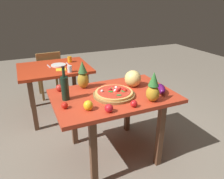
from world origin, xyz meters
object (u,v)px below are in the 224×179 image
object	(u,v)px
dinner_plate	(58,65)
melon	(133,79)
bell_pepper	(88,106)
tomato_by_bottle	(134,104)
pineapple_left	(83,76)
drinking_glass_water	(70,69)
wine_bottle	(65,88)
pineapple_right	(153,88)
background_table	(55,74)
tomato_at_corner	(65,105)
pizza	(114,92)
tomato_near_board	(59,88)
knife_utensil	(68,64)
tomato_beside_pepper	(109,108)
napkin_folded	(61,70)
display_table	(114,102)
pizza_board	(114,95)
eggplant	(161,89)
dining_chair	(49,72)
fork_utensil	(49,66)
drinking_glass_juice	(70,59)

from	to	relation	value
dinner_plate	melon	bearing A→B (deg)	-62.05
bell_pepper	tomato_by_bottle	xyz separation A→B (m)	(0.40, -0.12, -0.01)
pineapple_left	drinking_glass_water	bearing A→B (deg)	90.79
bell_pepper	wine_bottle	bearing A→B (deg)	115.14
pineapple_right	bell_pepper	xyz separation A→B (m)	(-0.63, 0.08, -0.09)
background_table	pineapple_right	size ratio (longest dim) A/B	3.39
tomato_at_corner	drinking_glass_water	world-z (taller)	drinking_glass_water
tomato_at_corner	drinking_glass_water	size ratio (longest dim) A/B	0.67
pizza	pineapple_left	bearing A→B (deg)	125.08
pineapple_right	tomato_at_corner	size ratio (longest dim) A/B	4.87
tomato_near_board	dinner_plate	bearing A→B (deg)	79.95
pineapple_left	knife_utensil	bearing A→B (deg)	87.15
pizza	tomato_beside_pepper	size ratio (longest dim) A/B	4.98
pizza	melon	world-z (taller)	melon
pizza	napkin_folded	size ratio (longest dim) A/B	2.77
background_table	tomato_by_bottle	size ratio (longest dim) A/B	15.38
drinking_glass_water	pineapple_right	bearing A→B (deg)	-66.28
tomato_near_board	tomato_at_corner	bearing A→B (deg)	-94.70
display_table	pizza_board	xyz separation A→B (m)	(-0.01, -0.04, 0.11)
display_table	eggplant	distance (m)	0.52
pizza	tomato_beside_pepper	xyz separation A→B (m)	(-0.19, -0.30, -0.00)
tomato_near_board	drinking_glass_water	size ratio (longest dim) A/B	0.82
melon	dining_chair	bearing A→B (deg)	111.41
eggplant	tomato_by_bottle	world-z (taller)	eggplant
pineapple_right	tomato_beside_pepper	world-z (taller)	pineapple_right
tomato_beside_pepper	tomato_by_bottle	world-z (taller)	tomato_beside_pepper
napkin_folded	melon	bearing A→B (deg)	-56.55
eggplant	tomato_by_bottle	xyz separation A→B (m)	(-0.42, -0.17, -0.01)
bell_pepper	pineapple_left	bearing A→B (deg)	78.08
dining_chair	fork_utensil	distance (m)	0.67
tomato_by_bottle	dining_chair	bearing A→B (deg)	101.73
dining_chair	display_table	bearing A→B (deg)	99.43
display_table	dinner_plate	distance (m)	1.33
wine_bottle	pizza_board	bearing A→B (deg)	-13.09
display_table	napkin_folded	xyz separation A→B (m)	(-0.34, 1.06, 0.10)
drinking_glass_juice	napkin_folded	xyz separation A→B (m)	(-0.21, -0.33, -0.04)
tomato_by_bottle	napkin_folded	xyz separation A→B (m)	(-0.39, 1.40, -0.03)
tomato_beside_pepper	drinking_glass_juice	size ratio (longest dim) A/B	0.86
dinner_plate	tomato_near_board	bearing A→B (deg)	-100.05
pineapple_left	napkin_folded	world-z (taller)	pineapple_left
wine_bottle	fork_utensil	bearing A→B (deg)	89.26
pineapple_left	fork_utensil	bearing A→B (deg)	103.17
pizza_board	tomato_at_corner	world-z (taller)	tomato_at_corner
pineapple_right	fork_utensil	xyz separation A→B (m)	(-0.75, 1.58, -0.13)
pizza_board	napkin_folded	world-z (taller)	pizza_board
tomato_near_board	tomato_at_corner	distance (m)	0.42
display_table	knife_utensil	distance (m)	1.30
pizza	pizza_board	bearing A→B (deg)	-167.90
dining_chair	bell_pepper	world-z (taller)	dining_chair
pineapple_left	fork_utensil	size ratio (longest dim) A/B	1.73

